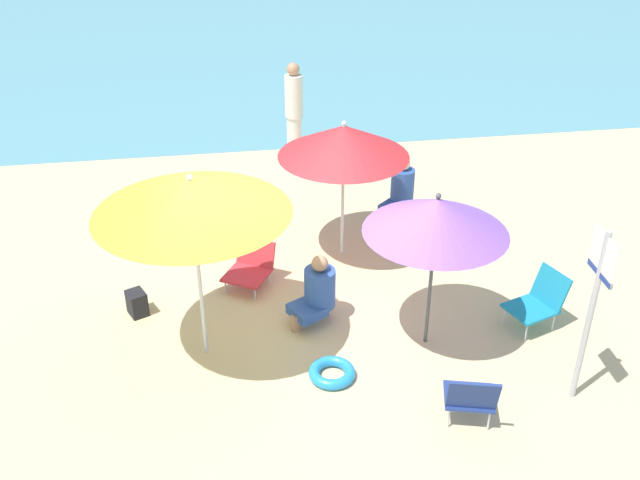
% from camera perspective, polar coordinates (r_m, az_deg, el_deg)
% --- Properties ---
extents(ground_plane, '(40.00, 40.00, 0.00)m').
position_cam_1_polar(ground_plane, '(8.47, -2.60, -6.50)').
color(ground_plane, '#D3BC8C').
extents(sea_water, '(40.00, 16.00, 0.01)m').
position_cam_1_polar(sea_water, '(20.55, -6.95, 15.67)').
color(sea_water, '#5693A3').
rests_on(sea_water, ground_plane).
extents(umbrella_yellow, '(1.98, 1.98, 2.14)m').
position_cam_1_polar(umbrella_yellow, '(7.11, -10.15, 3.38)').
color(umbrella_yellow, silver).
rests_on(umbrella_yellow, ground_plane).
extents(umbrella_red, '(1.66, 1.66, 1.90)m').
position_cam_1_polar(umbrella_red, '(9.01, 1.89, 7.84)').
color(umbrella_red, silver).
rests_on(umbrella_red, ground_plane).
extents(umbrella_purple, '(1.51, 1.51, 1.85)m').
position_cam_1_polar(umbrella_purple, '(7.40, 9.21, 1.91)').
color(umbrella_purple, '#4C4C51').
rests_on(umbrella_purple, ground_plane).
extents(beach_chair_a, '(0.73, 0.76, 0.54)m').
position_cam_1_polar(beach_chair_a, '(9.02, -5.51, -2.05)').
color(beach_chair_a, red).
rests_on(beach_chair_a, ground_plane).
extents(beach_chair_b, '(0.58, 0.60, 0.67)m').
position_cam_1_polar(beach_chair_b, '(7.10, 11.84, -12.02)').
color(beach_chair_b, navy).
rests_on(beach_chair_b, ground_plane).
extents(beach_chair_c, '(0.72, 0.63, 0.67)m').
position_cam_1_polar(beach_chair_c, '(8.60, 16.94, -4.54)').
color(beach_chair_c, teal).
rests_on(beach_chair_c, ground_plane).
extents(person_a, '(0.58, 0.51, 0.87)m').
position_cam_1_polar(person_a, '(8.24, -0.26, -4.07)').
color(person_a, '#2D519E').
rests_on(person_a, ground_plane).
extents(person_b, '(0.55, 0.53, 1.00)m').
position_cam_1_polar(person_b, '(10.37, 6.38, 3.93)').
color(person_b, '#2D519E').
rests_on(person_b, ground_plane).
extents(person_c, '(0.30, 0.30, 1.72)m').
position_cam_1_polar(person_c, '(12.16, -2.07, 10.02)').
color(person_c, silver).
rests_on(person_c, ground_plane).
extents(warning_sign, '(0.06, 0.46, 1.92)m').
position_cam_1_polar(warning_sign, '(7.19, 20.93, -3.99)').
color(warning_sign, '#ADADB2').
rests_on(warning_sign, ground_plane).
extents(swim_ring, '(0.49, 0.49, 0.12)m').
position_cam_1_polar(swim_ring, '(7.67, 0.95, -10.45)').
color(swim_ring, '#238CD8').
rests_on(swim_ring, ground_plane).
extents(beach_bag, '(0.28, 0.30, 0.30)m').
position_cam_1_polar(beach_bag, '(8.78, -14.27, -4.86)').
color(beach_bag, black).
rests_on(beach_bag, ground_plane).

